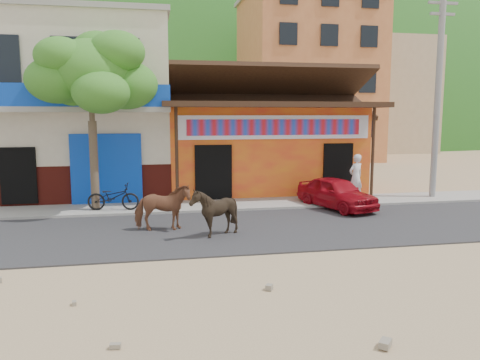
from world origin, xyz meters
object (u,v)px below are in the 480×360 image
Objects in this scene: tree at (92,121)px; pedestrian at (356,177)px; cow_tan at (162,208)px; cow_dark at (214,212)px; utility_pole at (438,94)px; red_car at (336,193)px; scooter at (113,197)px.

pedestrian is at bearing 0.97° from tree.
cow_dark is (1.36, -0.93, 0.01)m from cow_tan.
utility_pole reaches higher than cow_dark.
cow_dark is 0.79× the size of pedestrian.
tree is at bearing -20.38° from pedestrian.
cow_tan is at bearing -54.81° from tree.
cow_tan is 1.65m from cow_dark.
red_car is 1.91× the size of scooter.
cow_tan is (-10.63, -3.28, -3.41)m from utility_pole.
cow_tan is at bearing 2.42° from pedestrian.
utility_pole is (12.80, 0.20, 1.00)m from tree.
tree is at bearing 154.54° from red_car.
pedestrian reaches higher than scooter.
utility_pole is 2.44× the size of red_car.
pedestrian is (9.52, 0.16, -2.14)m from tree.
tree reaches higher than scooter.
utility_pole is 12.71m from scooter.
cow_dark is 7.30m from pedestrian.
scooter is at bearing -128.93° from cow_dark.
utility_pole is 5.86m from red_car.
pedestrian is (8.92, 0.38, 0.41)m from scooter.
cow_tan is 0.92× the size of scooter.
tree is at bearing -179.10° from utility_pole.
cow_dark is at bearing -155.61° from utility_pole.
red_car is at bearing -69.50° from cow_tan.
cow_tan is at bearing -162.88° from utility_pole.
utility_pole is 4.54m from pedestrian.
cow_tan is 8.04m from pedestrian.
scooter is at bearing -18.94° from pedestrian.
utility_pole is 5.91× the size of cow_dark.
cow_tan is at bearing -143.50° from scooter.
cow_tan is (2.17, -3.08, -2.41)m from tree.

